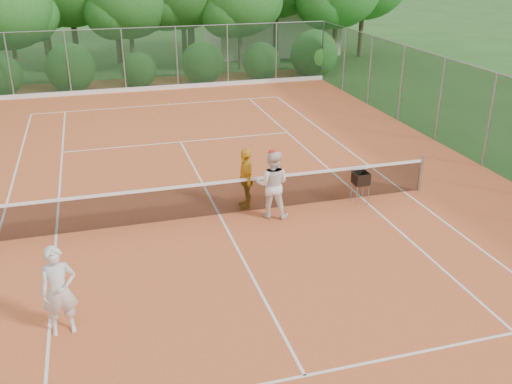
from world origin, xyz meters
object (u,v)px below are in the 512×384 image
player_yellow (246,178)px  ball_hopper (361,179)px  player_center_grp (272,184)px  player_white (59,291)px

player_yellow → ball_hopper: bearing=83.9°
ball_hopper → player_yellow: bearing=178.7°
player_center_grp → player_yellow: player_center_grp is taller
player_white → player_yellow: size_ratio=1.06×
player_white → ball_hopper: bearing=21.0°
player_white → player_center_grp: size_ratio=0.95×
player_center_grp → ball_hopper: 2.59m
player_white → ball_hopper: 8.58m
ball_hopper → player_center_grp: bearing=-166.3°
player_white → player_yellow: bearing=38.5°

